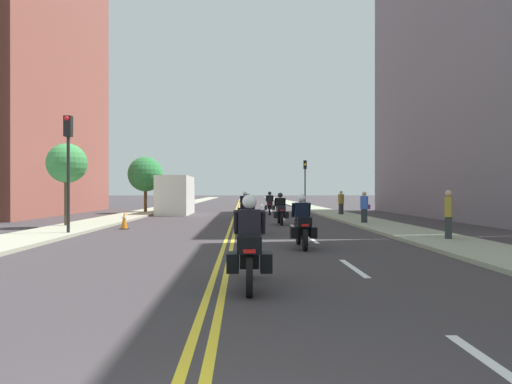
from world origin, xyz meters
name	(u,v)px	position (x,y,z in m)	size (l,w,h in m)	color
ground_plane	(238,207)	(0.00, 48.00, 0.00)	(264.00, 264.00, 0.00)	#383236
sidewalk_left	(172,206)	(-7.14, 48.00, 0.06)	(2.58, 144.00, 0.12)	#9C9C85
sidewalk_right	(304,206)	(7.14, 48.00, 0.06)	(2.58, 144.00, 0.12)	gray
centreline_yellow_inner	(237,207)	(-0.12, 48.00, 0.00)	(0.12, 132.00, 0.01)	yellow
centreline_yellow_outer	(239,207)	(0.12, 48.00, 0.00)	(0.12, 132.00, 0.01)	yellow
lane_dashes_white	(279,216)	(2.93, 29.00, 0.00)	(0.14, 56.40, 0.01)	silver
building_left_1	(32,65)	(-15.29, 32.68, 11.13)	(6.11, 18.55, 22.26)	brown
building_right_1	(471,66)	(15.43, 27.52, 9.89)	(6.39, 21.99, 19.78)	slate
motorcycle_0	(250,250)	(0.58, 5.94, 0.68)	(0.77, 2.27, 1.66)	black
motorcycle_1	(302,226)	(2.24, 11.60, 0.67)	(0.76, 2.22, 1.64)	black
motorcycle_2	(248,218)	(0.67, 16.21, 0.64)	(0.77, 2.22, 1.61)	black
motorcycle_3	(280,211)	(2.40, 21.31, 0.67)	(0.76, 2.25, 1.64)	black
motorcycle_4	(244,208)	(0.58, 26.59, 0.69)	(0.78, 2.31, 1.69)	black
motorcycle_5	(270,205)	(2.45, 31.51, 0.69)	(0.78, 2.20, 1.68)	black
motorcycle_6	(244,204)	(0.62, 36.67, 0.64)	(0.78, 2.13, 1.59)	black
traffic_cone_0	(124,220)	(-4.88, 18.75, 0.40)	(0.37, 0.37, 0.81)	black
traffic_light_near	(68,152)	(-6.25, 15.74, 3.20)	(0.28, 0.38, 4.61)	black
traffic_light_far	(305,176)	(6.25, 40.26, 3.15)	(0.28, 0.38, 4.56)	black
pedestrian_0	(341,203)	(7.26, 29.39, 0.90)	(0.42, 0.37, 1.74)	#2B2C2D
pedestrian_1	(448,215)	(7.38, 13.09, 0.90)	(0.37, 0.42, 1.75)	#292E30
pedestrian_2	(364,208)	(6.63, 20.95, 0.87)	(0.50, 0.35, 1.69)	#242A30
street_tree_0	(145,174)	(-7.05, 33.68, 3.02)	(2.69, 2.69, 4.37)	#4A3621
street_tree_1	(67,164)	(-7.75, 19.59, 2.98)	(1.85, 1.85, 3.95)	#493A25
parked_truck	(177,197)	(-4.45, 32.30, 1.27)	(2.20, 6.50, 2.80)	silver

